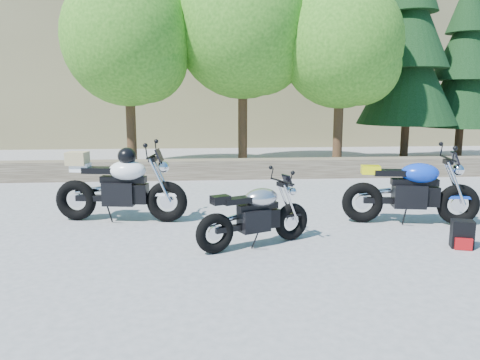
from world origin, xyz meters
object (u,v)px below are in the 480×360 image
at_px(white_bike, 120,185).
at_px(backpack, 462,235).
at_px(blue_bike, 412,192).
at_px(silver_bike, 256,216).

distance_m(white_bike, backpack, 5.45).
distance_m(white_bike, blue_bike, 4.96).
bearing_deg(white_bike, backpack, -11.79).
bearing_deg(silver_bike, blue_bike, -4.12).
bearing_deg(white_bike, silver_bike, -27.41).
bearing_deg(silver_bike, white_bike, 119.84).
xyz_separation_m(white_bike, backpack, (5.09, -1.88, -0.44)).
bearing_deg(silver_bike, backpack, -30.35).
distance_m(silver_bike, white_bike, 2.68).
bearing_deg(backpack, white_bike, 177.15).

